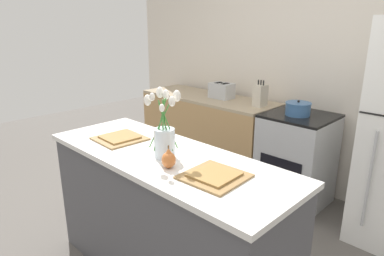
{
  "coord_description": "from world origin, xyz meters",
  "views": [
    {
      "loc": [
        1.54,
        -1.32,
        1.74
      ],
      "look_at": [
        0.0,
        0.25,
        1.05
      ],
      "focal_mm": 32.0,
      "sensor_mm": 36.0,
      "label": 1
    }
  ],
  "objects_px": {
    "flower_vase": "(164,134)",
    "stove_range": "(296,159)",
    "plate_setting_left": "(120,138)",
    "cooking_pot": "(298,109)",
    "toaster": "(222,91)",
    "knife_block": "(260,96)",
    "pear_figurine": "(169,159)",
    "plate_setting_right": "(214,176)"
  },
  "relations": [
    {
      "from": "flower_vase",
      "to": "stove_range",
      "type": "bearing_deg",
      "value": 87.59
    },
    {
      "from": "stove_range",
      "to": "plate_setting_left",
      "type": "bearing_deg",
      "value": -108.53
    },
    {
      "from": "cooking_pot",
      "to": "stove_range",
      "type": "bearing_deg",
      "value": 68.89
    },
    {
      "from": "toaster",
      "to": "cooking_pot",
      "type": "height_order",
      "value": "toaster"
    },
    {
      "from": "plate_setting_left",
      "to": "knife_block",
      "type": "height_order",
      "value": "knife_block"
    },
    {
      "from": "pear_figurine",
      "to": "knife_block",
      "type": "height_order",
      "value": "knife_block"
    },
    {
      "from": "toaster",
      "to": "knife_block",
      "type": "bearing_deg",
      "value": -3.12
    },
    {
      "from": "plate_setting_left",
      "to": "toaster",
      "type": "distance_m",
      "value": 1.73
    },
    {
      "from": "plate_setting_left",
      "to": "plate_setting_right",
      "type": "height_order",
      "value": "same"
    },
    {
      "from": "stove_range",
      "to": "cooking_pot",
      "type": "bearing_deg",
      "value": -111.11
    },
    {
      "from": "flower_vase",
      "to": "cooking_pot",
      "type": "relative_size",
      "value": 1.84
    },
    {
      "from": "plate_setting_right",
      "to": "cooking_pot",
      "type": "height_order",
      "value": "cooking_pot"
    },
    {
      "from": "plate_setting_right",
      "to": "toaster",
      "type": "bearing_deg",
      "value": 128.75
    },
    {
      "from": "toaster",
      "to": "knife_block",
      "type": "relative_size",
      "value": 1.04
    },
    {
      "from": "pear_figurine",
      "to": "toaster",
      "type": "distance_m",
      "value": 2.06
    },
    {
      "from": "flower_vase",
      "to": "toaster",
      "type": "height_order",
      "value": "flower_vase"
    },
    {
      "from": "stove_range",
      "to": "knife_block",
      "type": "xyz_separation_m",
      "value": [
        -0.46,
        0.01,
        0.56
      ]
    },
    {
      "from": "pear_figurine",
      "to": "plate_setting_left",
      "type": "relative_size",
      "value": 0.41
    },
    {
      "from": "toaster",
      "to": "knife_block",
      "type": "distance_m",
      "value": 0.54
    },
    {
      "from": "pear_figurine",
      "to": "toaster",
      "type": "xyz_separation_m",
      "value": [
        -1.07,
        1.76,
        0.0
      ]
    },
    {
      "from": "plate_setting_left",
      "to": "cooking_pot",
      "type": "height_order",
      "value": "cooking_pot"
    },
    {
      "from": "stove_range",
      "to": "plate_setting_right",
      "type": "xyz_separation_m",
      "value": [
        0.35,
        -1.63,
        0.49
      ]
    },
    {
      "from": "flower_vase",
      "to": "cooking_pot",
      "type": "height_order",
      "value": "flower_vase"
    },
    {
      "from": "toaster",
      "to": "flower_vase",
      "type": "bearing_deg",
      "value": -60.87
    },
    {
      "from": "plate_setting_right",
      "to": "cooking_pot",
      "type": "bearing_deg",
      "value": 102.71
    },
    {
      "from": "stove_range",
      "to": "knife_block",
      "type": "height_order",
      "value": "knife_block"
    },
    {
      "from": "plate_setting_right",
      "to": "knife_block",
      "type": "height_order",
      "value": "knife_block"
    },
    {
      "from": "toaster",
      "to": "cooking_pot",
      "type": "bearing_deg",
      "value": -4.46
    },
    {
      "from": "stove_range",
      "to": "toaster",
      "type": "bearing_deg",
      "value": 177.56
    },
    {
      "from": "plate_setting_right",
      "to": "knife_block",
      "type": "distance_m",
      "value": 1.84
    },
    {
      "from": "flower_vase",
      "to": "plate_setting_right",
      "type": "height_order",
      "value": "flower_vase"
    },
    {
      "from": "pear_figurine",
      "to": "plate_setting_right",
      "type": "distance_m",
      "value": 0.29
    },
    {
      "from": "plate_setting_left",
      "to": "knife_block",
      "type": "bearing_deg",
      "value": 87.05
    },
    {
      "from": "flower_vase",
      "to": "plate_setting_left",
      "type": "relative_size",
      "value": 1.3
    },
    {
      "from": "pear_figurine",
      "to": "knife_block",
      "type": "xyz_separation_m",
      "value": [
        -0.54,
        1.73,
        0.03
      ]
    },
    {
      "from": "flower_vase",
      "to": "plate_setting_right",
      "type": "distance_m",
      "value": 0.44
    },
    {
      "from": "flower_vase",
      "to": "toaster",
      "type": "relative_size",
      "value": 1.54
    },
    {
      "from": "flower_vase",
      "to": "pear_figurine",
      "type": "xyz_separation_m",
      "value": [
        0.14,
        -0.09,
        -0.1
      ]
    },
    {
      "from": "pear_figurine",
      "to": "flower_vase",
      "type": "bearing_deg",
      "value": 146.7
    },
    {
      "from": "flower_vase",
      "to": "plate_setting_right",
      "type": "xyz_separation_m",
      "value": [
        0.42,
        -0.01,
        -0.14
      ]
    },
    {
      "from": "cooking_pot",
      "to": "knife_block",
      "type": "distance_m",
      "value": 0.45
    },
    {
      "from": "plate_setting_left",
      "to": "toaster",
      "type": "height_order",
      "value": "toaster"
    }
  ]
}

